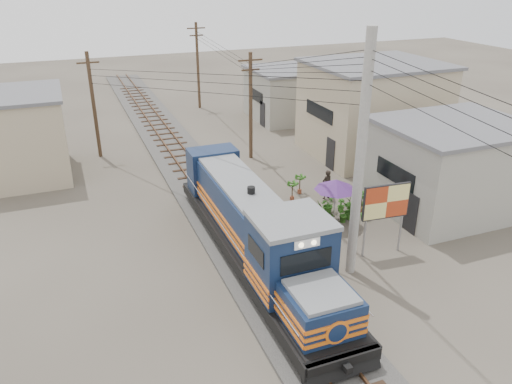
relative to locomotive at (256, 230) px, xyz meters
name	(u,v)px	position (x,y,z in m)	size (l,w,h in m)	color
ground	(270,282)	(0.00, -1.57, -1.64)	(120.00, 120.00, 0.00)	#473F35
ballast	(203,188)	(0.00, 8.43, -1.56)	(3.60, 70.00, 0.16)	#595651
track	(203,186)	(0.00, 8.43, -1.38)	(1.15, 70.00, 0.12)	#51331E
locomotive	(256,230)	(0.00, 0.00, 0.00)	(2.75, 14.95, 3.70)	black
utility_pole_main	(360,161)	(3.50, -2.07, 3.36)	(0.40, 0.40, 10.00)	#9E9B93
wooden_pole_mid	(251,104)	(4.50, 12.43, 2.04)	(1.60, 0.24, 7.00)	#4C3826
wooden_pole_far	(198,64)	(4.80, 26.43, 2.29)	(1.60, 0.24, 7.50)	#4C3826
wooden_pole_left	(93,103)	(-5.00, 16.43, 2.04)	(1.60, 0.24, 7.00)	#4C3826
power_lines	(202,62)	(-0.14, 6.92, 5.93)	(9.65, 19.00, 3.30)	black
shophouse_front	(451,166)	(11.50, 1.43, 0.72)	(7.35, 6.30, 4.70)	gray
shophouse_mid	(372,109)	(12.50, 10.43, 1.47)	(8.40, 7.35, 6.20)	tan
shophouse_back	(289,93)	(11.00, 20.43, 0.47)	(6.30, 6.30, 4.20)	gray
shophouse_left	(12,136)	(-10.00, 14.43, 0.97)	(6.30, 6.30, 5.20)	tan
billboard	(386,204)	(5.54, -1.32, 0.86)	(2.19, 0.31, 3.39)	#99999E
market_umbrella	(336,185)	(5.02, 2.07, 0.45)	(2.76, 2.76, 2.37)	black
vendor	(327,185)	(6.08, 4.75, -0.79)	(0.62, 0.41, 1.70)	black
plant_nursery	(345,208)	(5.97, 2.58, -1.20)	(3.19, 2.13, 1.07)	#2D621C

